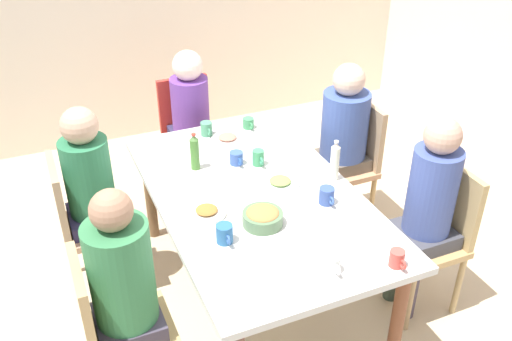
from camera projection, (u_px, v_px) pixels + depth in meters
ground_plane at (256, 290)px, 3.55m from camera, size 5.98×5.98×0.00m
dining_table at (256, 204)px, 3.21m from camera, size 1.81×1.08×0.73m
chair_0 at (112, 326)px, 2.62m from camera, size 0.40×0.40×0.90m
person_0 at (126, 286)px, 2.54m from camera, size 0.30×0.30×1.24m
chair_1 at (189, 130)px, 4.29m from camera, size 0.40×0.40×0.90m
person_1 at (191, 113)px, 4.12m from camera, size 0.30×0.30×1.16m
chair_2 at (82, 219)px, 3.33m from camera, size 0.40×0.40×0.90m
person_2 at (92, 186)px, 3.25m from camera, size 0.30×0.30×1.21m
chair_3 at (435, 230)px, 3.24m from camera, size 0.40×0.40×0.90m
person_3 at (428, 203)px, 3.10m from camera, size 0.30×0.30×1.23m
chair_4 at (352, 157)px, 3.95m from camera, size 0.40×0.40×0.90m
person_4 at (343, 132)px, 3.81m from camera, size 0.31×0.31×1.21m
plate_0 at (227, 139)px, 3.69m from camera, size 0.21×0.21×0.04m
plate_1 at (280, 183)px, 3.24m from camera, size 0.22×0.22×0.04m
plate_2 at (207, 212)px, 3.00m from camera, size 0.21×0.21×0.04m
bowl_0 at (263, 217)px, 2.91m from camera, size 0.21×0.21×0.09m
cup_0 at (333, 264)px, 2.60m from camera, size 0.11×0.07×0.08m
cup_1 at (236, 158)px, 3.43m from camera, size 0.12×0.08×0.08m
cup_2 at (397, 259)px, 2.63m from camera, size 0.11×0.07×0.09m
cup_3 at (249, 123)px, 3.84m from camera, size 0.11×0.07×0.07m
cup_4 at (225, 234)px, 2.78m from camera, size 0.12×0.08×0.10m
cup_5 at (207, 129)px, 3.74m from camera, size 0.11×0.08×0.09m
cup_6 at (327, 196)px, 3.07m from camera, size 0.12×0.08×0.09m
cup_7 at (258, 158)px, 3.41m from camera, size 0.11×0.07×0.10m
bottle_0 at (195, 152)px, 3.34m from camera, size 0.05×0.05×0.24m
bottle_1 at (335, 161)px, 3.24m from camera, size 0.05×0.05×0.25m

